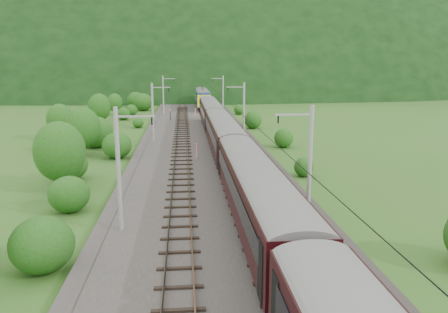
{
  "coord_description": "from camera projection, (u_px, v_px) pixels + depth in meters",
  "views": [
    {
      "loc": [
        -1.99,
        -27.32,
        10.97
      ],
      "look_at": [
        1.55,
        11.25,
        2.6
      ],
      "focal_mm": 35.0,
      "sensor_mm": 36.0,
      "label": 1
    }
  ],
  "objects": [
    {
      "name": "catenary_right",
      "position": [
        243.0,
        111.0,
        59.83
      ],
      "size": [
        2.54,
        192.28,
        8.0
      ],
      "color": "gray",
      "rests_on": "railbed"
    },
    {
      "name": "mountain_ridge",
      "position": [
        17.0,
        78.0,
        310.37
      ],
      "size": [
        336.0,
        280.0,
        132.0
      ],
      "primitive_type": "ellipsoid",
      "color": "black",
      "rests_on": "ground"
    },
    {
      "name": "mountain_main",
      "position": [
        187.0,
        80.0,
        282.15
      ],
      "size": [
        504.0,
        360.0,
        244.0
      ],
      "primitive_type": "ellipsoid",
      "color": "black",
      "rests_on": "ground"
    },
    {
      "name": "track_left",
      "position": [
        181.0,
        185.0,
        38.52
      ],
      "size": [
        2.4,
        220.0,
        0.27
      ],
      "color": "brown",
      "rests_on": "railbed"
    },
    {
      "name": "railbed",
      "position": [
        208.0,
        187.0,
        38.79
      ],
      "size": [
        14.0,
        220.0,
        0.3
      ],
      "primitive_type": "cube",
      "color": "#38332D",
      "rests_on": "ground"
    },
    {
      "name": "vegetation_left",
      "position": [
        72.0,
        146.0,
        44.73
      ],
      "size": [
        13.6,
        151.49,
        6.9
      ],
      "color": "#1F4713",
      "rests_on": "ground"
    },
    {
      "name": "track_right",
      "position": [
        235.0,
        184.0,
        38.95
      ],
      "size": [
        2.4,
        220.0,
        0.27
      ],
      "color": "brown",
      "rests_on": "railbed"
    },
    {
      "name": "vegetation_right",
      "position": [
        359.0,
        186.0,
        34.69
      ],
      "size": [
        7.82,
        105.59,
        3.2
      ],
      "color": "#1F4713",
      "rests_on": "ground"
    },
    {
      "name": "overhead_wires",
      "position": [
        207.0,
        109.0,
        37.32
      ],
      "size": [
        4.83,
        198.0,
        0.03
      ],
      "color": "black",
      "rests_on": "ground"
    },
    {
      "name": "hazard_post_near",
      "position": [
        197.0,
        151.0,
        49.41
      ],
      "size": [
        0.18,
        0.18,
        1.72
      ],
      "primitive_type": "cylinder",
      "color": "red",
      "rests_on": "railbed"
    },
    {
      "name": "catenary_left",
      "position": [
        153.0,
        111.0,
        58.73
      ],
      "size": [
        2.54,
        192.28,
        8.0
      ],
      "color": "gray",
      "rests_on": "railbed"
    },
    {
      "name": "hazard_post_far",
      "position": [
        195.0,
        112.0,
        88.42
      ],
      "size": [
        0.17,
        0.17,
        1.59
      ],
      "primitive_type": "cylinder",
      "color": "red",
      "rests_on": "railbed"
    },
    {
      "name": "signal",
      "position": [
        170.0,
        114.0,
        82.64
      ],
      "size": [
        0.21,
        0.21,
        1.89
      ],
      "color": "black",
      "rests_on": "railbed"
    },
    {
      "name": "ground",
      "position": [
        216.0,
        230.0,
        29.08
      ],
      "size": [
        600.0,
        600.0,
        0.0
      ],
      "primitive_type": "plane",
      "color": "#2B5119",
      "rests_on": "ground"
    },
    {
      "name": "train",
      "position": [
        235.0,
        149.0,
        38.04
      ],
      "size": [
        3.01,
        143.25,
        5.24
      ],
      "color": "black",
      "rests_on": "ground"
    }
  ]
}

